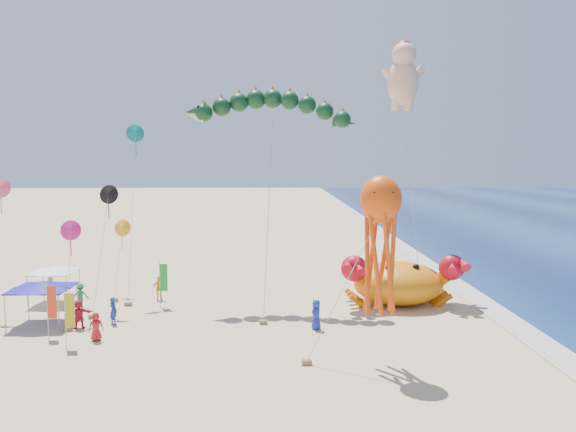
# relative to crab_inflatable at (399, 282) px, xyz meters

# --- Properties ---
(ground) EXTENTS (320.00, 320.00, 0.00)m
(ground) POSITION_rel_crab_inflatable_xyz_m (-5.85, -3.71, -1.65)
(ground) COLOR #D1B784
(ground) RESTS_ON ground
(foam_strip) EXTENTS (320.00, 320.00, 0.00)m
(foam_strip) POSITION_rel_crab_inflatable_xyz_m (6.15, -3.71, -1.65)
(foam_strip) COLOR silver
(foam_strip) RESTS_ON ground
(crab_inflatable) EXTENTS (8.56, 5.38, 3.75)m
(crab_inflatable) POSITION_rel_crab_inflatable_xyz_m (0.00, 0.00, 0.00)
(crab_inflatable) COLOR orange
(crab_inflatable) RESTS_ON ground
(dragon_kite) EXTENTS (11.87, 7.49, 14.82)m
(dragon_kite) POSITION_rel_crab_inflatable_xyz_m (-9.04, 1.69, 11.85)
(dragon_kite) COLOR black
(dragon_kite) RESTS_ON ground
(cherub_kite) EXTENTS (2.43, 6.11, 19.35)m
(cherub_kite) POSITION_rel_crab_inflatable_xyz_m (1.28, 5.56, 15.16)
(cherub_kite) COLOR #FFC79B
(cherub_kite) RESTS_ON ground
(octopus_kite) EXTENTS (4.85, 1.84, 9.49)m
(octopus_kite) POSITION_rel_crab_inflatable_xyz_m (-3.56, -11.47, 4.96)
(octopus_kite) COLOR #EA4B0C
(octopus_kite) RESTS_ON ground
(canopy_blue) EXTENTS (3.76, 3.76, 2.71)m
(canopy_blue) POSITION_rel_crab_inflatable_xyz_m (-23.24, -3.98, 0.79)
(canopy_blue) COLOR gray
(canopy_blue) RESTS_ON ground
(canopy_white) EXTENTS (3.22, 3.22, 2.71)m
(canopy_white) POSITION_rel_crab_inflatable_xyz_m (-24.49, 1.11, 0.79)
(canopy_white) COLOR gray
(canopy_white) RESTS_ON ground
(feather_flags) EXTENTS (10.81, 8.38, 3.20)m
(feather_flags) POSITION_rel_crab_inflatable_xyz_m (-21.14, -5.01, 0.36)
(feather_flags) COLOR gray
(feather_flags) RESTS_ON ground
(beachgoers) EXTENTS (19.37, 9.89, 1.89)m
(beachgoers) POSITION_rel_crab_inflatable_xyz_m (-18.92, -2.63, -0.77)
(beachgoers) COLOR #BF1E3A
(beachgoers) RESTS_ON ground
(small_kites) EXTENTS (9.23, 10.14, 12.82)m
(small_kites) POSITION_rel_crab_inflatable_xyz_m (-21.46, 0.05, 5.39)
(small_kites) COLOR #E01876
(small_kites) RESTS_ON ground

